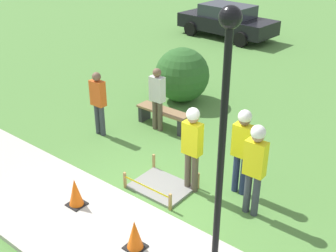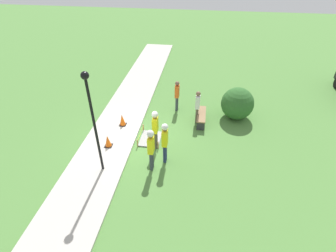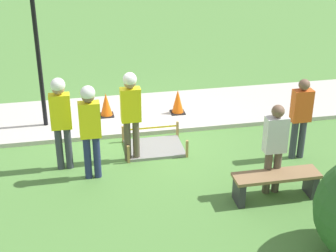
{
  "view_description": "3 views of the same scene",
  "coord_description": "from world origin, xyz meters",
  "px_view_note": "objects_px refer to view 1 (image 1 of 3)",
  "views": [
    {
      "loc": [
        4.57,
        -5.09,
        5.27
      ],
      "look_at": [
        -0.72,
        1.56,
        1.0
      ],
      "focal_mm": 45.0,
      "sensor_mm": 36.0,
      "label": 1
    },
    {
      "loc": [
        9.45,
        2.91,
        7.71
      ],
      "look_at": [
        -0.05,
        1.56,
        0.98
      ],
      "focal_mm": 28.0,
      "sensor_mm": 36.0,
      "label": 2
    },
    {
      "loc": [
        1.42,
        10.43,
        5.22
      ],
      "look_at": [
        -0.32,
        1.69,
        1.01
      ],
      "focal_mm": 55.0,
      "sensor_mm": 36.0,
      "label": 3
    }
  ],
  "objects_px": {
    "traffic_cone_far_patch": "(135,235)",
    "park_bench": "(163,115)",
    "parked_car_black": "(227,21)",
    "lamppost_near": "(223,124)",
    "traffic_cone_near_patch": "(75,192)",
    "worker_assistant": "(255,162)",
    "worker_trainee": "(192,142)",
    "bystander_in_orange_shirt": "(98,100)",
    "bystander_in_gray_shirt": "(157,96)",
    "worker_supervisor": "(242,144)"
  },
  "relations": [
    {
      "from": "bystander_in_orange_shirt",
      "to": "lamppost_near",
      "type": "distance_m",
      "value": 6.03
    },
    {
      "from": "lamppost_near",
      "to": "park_bench",
      "type": "bearing_deg",
      "value": 137.12
    },
    {
      "from": "park_bench",
      "to": "parked_car_black",
      "type": "distance_m",
      "value": 10.02
    },
    {
      "from": "worker_trainee",
      "to": "bystander_in_gray_shirt",
      "type": "height_order",
      "value": "worker_trainee"
    },
    {
      "from": "park_bench",
      "to": "bystander_in_gray_shirt",
      "type": "xyz_separation_m",
      "value": [
        -0.01,
        -0.23,
        0.65
      ]
    },
    {
      "from": "traffic_cone_far_patch",
      "to": "worker_assistant",
      "type": "distance_m",
      "value": 2.57
    },
    {
      "from": "traffic_cone_near_patch",
      "to": "traffic_cone_far_patch",
      "type": "xyz_separation_m",
      "value": [
        1.73,
        -0.17,
        -0.01
      ]
    },
    {
      "from": "traffic_cone_far_patch",
      "to": "parked_car_black",
      "type": "relative_size",
      "value": 0.12
    },
    {
      "from": "traffic_cone_far_patch",
      "to": "park_bench",
      "type": "bearing_deg",
      "value": 123.4
    },
    {
      "from": "traffic_cone_near_patch",
      "to": "traffic_cone_far_patch",
      "type": "relative_size",
      "value": 1.04
    },
    {
      "from": "worker_supervisor",
      "to": "bystander_in_orange_shirt",
      "type": "relative_size",
      "value": 1.1
    },
    {
      "from": "traffic_cone_near_patch",
      "to": "bystander_in_orange_shirt",
      "type": "height_order",
      "value": "bystander_in_orange_shirt"
    },
    {
      "from": "worker_trainee",
      "to": "park_bench",
      "type": "bearing_deg",
      "value": 140.23
    },
    {
      "from": "park_bench",
      "to": "worker_supervisor",
      "type": "relative_size",
      "value": 0.83
    },
    {
      "from": "worker_assistant",
      "to": "parked_car_black",
      "type": "distance_m",
      "value": 13.42
    },
    {
      "from": "traffic_cone_near_patch",
      "to": "traffic_cone_far_patch",
      "type": "bearing_deg",
      "value": -5.58
    },
    {
      "from": "traffic_cone_far_patch",
      "to": "parked_car_black",
      "type": "height_order",
      "value": "parked_car_black"
    },
    {
      "from": "bystander_in_orange_shirt",
      "to": "bystander_in_gray_shirt",
      "type": "distance_m",
      "value": 1.54
    },
    {
      "from": "parked_car_black",
      "to": "worker_trainee",
      "type": "bearing_deg",
      "value": -57.53
    },
    {
      "from": "bystander_in_gray_shirt",
      "to": "worker_assistant",
      "type": "bearing_deg",
      "value": -23.76
    },
    {
      "from": "worker_assistant",
      "to": "parked_car_black",
      "type": "xyz_separation_m",
      "value": [
        -7.4,
        11.19,
        -0.38
      ]
    },
    {
      "from": "worker_trainee",
      "to": "worker_assistant",
      "type": "bearing_deg",
      "value": 3.41
    },
    {
      "from": "traffic_cone_far_patch",
      "to": "parked_car_black",
      "type": "xyz_separation_m",
      "value": [
        -6.37,
        13.4,
        0.41
      ]
    },
    {
      "from": "lamppost_near",
      "to": "parked_car_black",
      "type": "height_order",
      "value": "lamppost_near"
    },
    {
      "from": "worker_supervisor",
      "to": "parked_car_black",
      "type": "relative_size",
      "value": 0.4
    },
    {
      "from": "traffic_cone_near_patch",
      "to": "lamppost_near",
      "type": "xyz_separation_m",
      "value": [
        3.18,
        0.08,
        2.46
      ]
    },
    {
      "from": "traffic_cone_near_patch",
      "to": "bystander_in_gray_shirt",
      "type": "height_order",
      "value": "bystander_in_gray_shirt"
    },
    {
      "from": "traffic_cone_far_patch",
      "to": "traffic_cone_near_patch",
      "type": "bearing_deg",
      "value": 174.42
    },
    {
      "from": "traffic_cone_near_patch",
      "to": "worker_trainee",
      "type": "height_order",
      "value": "worker_trainee"
    },
    {
      "from": "parked_car_black",
      "to": "bystander_in_orange_shirt",
      "type": "bearing_deg",
      "value": -71.81
    },
    {
      "from": "bystander_in_orange_shirt",
      "to": "parked_car_black",
      "type": "height_order",
      "value": "bystander_in_orange_shirt"
    },
    {
      "from": "worker_assistant",
      "to": "bystander_in_gray_shirt",
      "type": "distance_m",
      "value": 4.09
    },
    {
      "from": "traffic_cone_far_patch",
      "to": "worker_supervisor",
      "type": "bearing_deg",
      "value": 79.47
    },
    {
      "from": "traffic_cone_near_patch",
      "to": "park_bench",
      "type": "bearing_deg",
      "value": 103.82
    },
    {
      "from": "worker_supervisor",
      "to": "bystander_in_orange_shirt",
      "type": "bearing_deg",
      "value": 179.73
    },
    {
      "from": "traffic_cone_far_patch",
      "to": "park_bench",
      "type": "height_order",
      "value": "traffic_cone_far_patch"
    },
    {
      "from": "traffic_cone_far_patch",
      "to": "worker_trainee",
      "type": "height_order",
      "value": "worker_trainee"
    },
    {
      "from": "parked_car_black",
      "to": "bystander_in_gray_shirt",
      "type": "bearing_deg",
      "value": -64.68
    },
    {
      "from": "traffic_cone_far_patch",
      "to": "bystander_in_gray_shirt",
      "type": "bearing_deg",
      "value": 125.06
    },
    {
      "from": "traffic_cone_near_patch",
      "to": "traffic_cone_far_patch",
      "type": "height_order",
      "value": "traffic_cone_near_patch"
    },
    {
      "from": "worker_trainee",
      "to": "bystander_in_orange_shirt",
      "type": "xyz_separation_m",
      "value": [
        -3.39,
        0.57,
        -0.17
      ]
    },
    {
      "from": "park_bench",
      "to": "worker_trainee",
      "type": "relative_size",
      "value": 0.83
    },
    {
      "from": "worker_trainee",
      "to": "traffic_cone_near_patch",
      "type": "bearing_deg",
      "value": -125.31
    },
    {
      "from": "traffic_cone_far_patch",
      "to": "bystander_in_gray_shirt",
      "type": "relative_size",
      "value": 0.33
    },
    {
      "from": "traffic_cone_near_patch",
      "to": "lamppost_near",
      "type": "relative_size",
      "value": 0.14
    },
    {
      "from": "parked_car_black",
      "to": "lamppost_near",
      "type": "bearing_deg",
      "value": -54.95
    },
    {
      "from": "worker_supervisor",
      "to": "worker_assistant",
      "type": "distance_m",
      "value": 0.71
    },
    {
      "from": "traffic_cone_near_patch",
      "to": "worker_assistant",
      "type": "relative_size",
      "value": 0.31
    },
    {
      "from": "worker_assistant",
      "to": "bystander_in_gray_shirt",
      "type": "height_order",
      "value": "worker_assistant"
    },
    {
      "from": "park_bench",
      "to": "worker_assistant",
      "type": "xyz_separation_m",
      "value": [
        3.73,
        -1.88,
        0.82
      ]
    }
  ]
}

